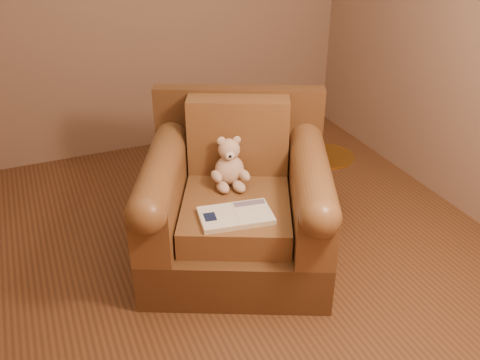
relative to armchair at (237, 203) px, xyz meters
name	(u,v)px	position (x,y,z in m)	size (l,w,h in m)	color
floor	(202,282)	(-0.30, -0.19, -0.37)	(4.00, 4.00, 0.00)	brown
armchair	(237,203)	(0.00, 0.00, 0.00)	(1.40, 1.38, 0.97)	#52331B
teddy_bear	(230,167)	(-0.01, 0.10, 0.20)	(0.22, 0.26, 0.31)	#D1AC92
guidebook	(236,216)	(-0.12, -0.27, 0.10)	(0.43, 0.30, 0.03)	beige
side_table	(324,185)	(0.70, 0.14, -0.10)	(0.36, 0.36, 0.50)	gold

